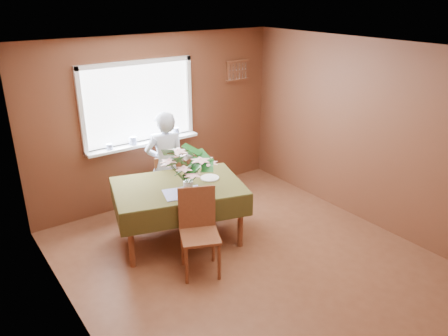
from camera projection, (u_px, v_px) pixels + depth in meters
floor at (250, 262)px, 5.28m from camera, size 4.50×4.50×0.00m
ceiling at (256, 50)px, 4.33m from camera, size 4.50×4.50×0.00m
wall_back at (158, 121)px, 6.50m from camera, size 4.00×0.00×4.00m
wall_left at (71, 217)px, 3.73m from camera, size 0.00×4.50×4.50m
wall_right at (368, 134)px, 5.88m from camera, size 0.00×4.50×4.50m
window_assembly at (141, 117)px, 6.26m from camera, size 1.72×0.20×1.22m
spoon_rack at (237, 71)px, 7.03m from camera, size 0.44×0.05×0.33m
dining_table at (178, 192)px, 5.53m from camera, size 1.84×1.49×0.78m
chair_far at (168, 181)px, 6.32m from camera, size 0.49×0.49×0.89m
chair_near at (199, 227)px, 4.98m from camera, size 0.57×0.57×1.00m
seated_woman at (166, 165)px, 6.14m from camera, size 0.64×0.51×1.55m
flower_bouquet at (188, 166)px, 5.16m from camera, size 0.62×0.62×0.53m
side_plate at (210, 178)px, 5.69m from camera, size 0.25×0.25×0.01m
table_knife at (191, 189)px, 5.35m from camera, size 0.06×0.22×0.00m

